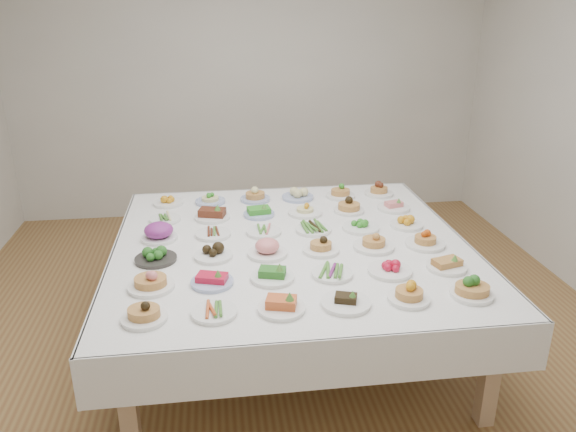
{
  "coord_description": "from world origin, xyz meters",
  "views": [
    {
      "loc": [
        -0.41,
        -3.51,
        2.24
      ],
      "look_at": [
        0.06,
        -0.0,
        0.88
      ],
      "focal_mm": 35.0,
      "sensor_mm": 36.0,
      "label": 1
    }
  ],
  "objects": [
    {
      "name": "room_envelope",
      "position": [
        0.0,
        0.0,
        1.83
      ],
      "size": [
        5.02,
        5.02,
        2.81
      ],
      "color": "olive",
      "rests_on": "ground"
    },
    {
      "name": "display_table",
      "position": [
        0.06,
        -0.15,
        0.69
      ],
      "size": [
        2.32,
        2.32,
        0.75
      ],
      "color": "white",
      "rests_on": "ground"
    },
    {
      "name": "dish_0",
      "position": [
        -0.8,
        -1.01,
        0.81
      ],
      "size": [
        0.23,
        0.23,
        0.14
      ],
      "color": "white",
      "rests_on": "display_table"
    },
    {
      "name": "dish_1",
      "position": [
        -0.45,
        -1.0,
        0.77
      ],
      "size": [
        0.23,
        0.23,
        0.05
      ],
      "color": "white",
      "rests_on": "display_table"
    },
    {
      "name": "dish_2",
      "position": [
        -0.11,
        -1.01,
        0.8
      ],
      "size": [
        0.24,
        0.24,
        0.12
      ],
      "color": "white",
      "rests_on": "display_table"
    },
    {
      "name": "dish_3",
      "position": [
        0.23,
        -1.0,
        0.79
      ],
      "size": [
        0.26,
        0.26,
        0.1
      ],
      "color": "white",
      "rests_on": "display_table"
    },
    {
      "name": "dish_4",
      "position": [
        0.57,
        -1.0,
        0.81
      ],
      "size": [
        0.22,
        0.22,
        0.12
      ],
      "color": "white",
      "rests_on": "display_table"
    },
    {
      "name": "dish_5",
      "position": [
        0.93,
        -1.0,
        0.82
      ],
      "size": [
        0.23,
        0.23,
        0.14
      ],
      "color": "white",
      "rests_on": "display_table"
    },
    {
      "name": "dish_6",
      "position": [
        -0.8,
        -0.67,
        0.83
      ],
      "size": [
        0.28,
        0.27,
        0.16
      ],
      "color": "white",
      "rests_on": "display_table"
    },
    {
      "name": "dish_7",
      "position": [
        -0.46,
        -0.67,
        0.79
      ],
      "size": [
        0.24,
        0.24,
        0.1
      ],
      "color": "#4C66B2",
      "rests_on": "display_table"
    },
    {
      "name": "dish_8",
      "position": [
        -0.12,
        -0.66,
        0.8
      ],
      "size": [
        0.25,
        0.25,
        0.11
      ],
      "color": "white",
      "rests_on": "display_table"
    },
    {
      "name": "dish_9",
      "position": [
        0.23,
        -0.66,
        0.78
      ],
      "size": [
        0.26,
        0.24,
        0.06
      ],
      "color": "white",
      "rests_on": "display_table"
    },
    {
      "name": "dish_10",
      "position": [
        0.57,
        -0.67,
        0.79
      ],
      "size": [
        0.25,
        0.25,
        0.1
      ],
      "color": "white",
      "rests_on": "display_table"
    },
    {
      "name": "dish_11",
      "position": [
        0.93,
        -0.66,
        0.79
      ],
      "size": [
        0.24,
        0.24,
        0.1
      ],
      "color": "white",
      "rests_on": "display_table"
    },
    {
      "name": "dish_12",
      "position": [
        -0.8,
        -0.32,
        0.79
      ],
      "size": [
        0.25,
        0.25,
        0.1
      ],
      "color": "#2C2A27",
      "rests_on": "display_table"
    },
    {
      "name": "dish_13",
      "position": [
        -0.45,
        -0.32,
        0.8
      ],
      "size": [
        0.24,
        0.24,
        0.1
      ],
      "color": "white",
      "rests_on": "display_table"
    },
    {
      "name": "dish_14",
      "position": [
        -0.11,
        -0.33,
        0.81
      ],
      "size": [
        0.25,
        0.25,
        0.13
      ],
      "color": "white",
      "rests_on": "display_table"
    },
    {
      "name": "dish_15",
      "position": [
        0.23,
        -0.32,
        0.8
      ],
      "size": [
        0.23,
        0.23,
        0.12
      ],
      "color": "white",
      "rests_on": "display_table"
    },
    {
      "name": "dish_16",
      "position": [
        0.58,
        -0.31,
        0.81
      ],
      "size": [
        0.26,
        0.26,
        0.14
      ],
      "color": "white",
      "rests_on": "display_table"
    },
    {
      "name": "dish_17",
      "position": [
        0.92,
        -0.32,
        0.8
      ],
      "size": [
        0.25,
        0.25,
        0.13
      ],
      "color": "white",
      "rests_on": "display_table"
    },
    {
      "name": "dish_18",
      "position": [
        -0.8,
        0.01,
        0.82
      ],
      "size": [
        0.24,
        0.24,
        0.14
      ],
      "color": "white",
      "rests_on": "display_table"
    },
    {
      "name": "dish_19",
      "position": [
        -0.45,
        0.03,
        0.77
      ],
      "size": [
        0.24,
        0.24,
        0.05
      ],
      "color": "white",
      "rests_on": "display_table"
    },
    {
      "name": "dish_20",
      "position": [
        -0.1,
        0.02,
        0.77
      ],
      "size": [
        0.24,
        0.24,
        0.05
      ],
      "color": "white",
      "rests_on": "display_table"
    },
    {
      "name": "dish_21",
      "position": [
        0.24,
        0.02,
        0.78
      ],
      "size": [
        0.25,
        0.24,
        0.06
      ],
      "color": "white",
      "rests_on": "display_table"
    },
    {
      "name": "dish_22",
      "position": [
        0.58,
        0.01,
        0.79
      ],
      "size": [
        0.25,
        0.25,
        0.09
      ],
      "color": "white",
      "rests_on": "display_table"
    },
    {
      "name": "dish_23",
      "position": [
        0.91,
        0.02,
        0.78
      ],
      "size": [
        0.23,
        0.23,
        0.09
      ],
      "color": "white",
      "rests_on": "display_table"
    },
    {
      "name": "dish_24",
      "position": [
        -0.79,
        0.36,
        0.77
      ],
      "size": [
        0.22,
        0.22,
        0.05
      ],
      "color": "white",
      "rests_on": "display_table"
    },
    {
      "name": "dish_25",
      "position": [
        -0.45,
        0.36,
        0.8
      ],
      "size": [
        0.25,
        0.25,
        0.12
      ],
      "color": "white",
      "rests_on": "display_table"
    },
    {
      "name": "dish_26",
      "position": [
        -0.11,
        0.37,
        0.79
      ],
      "size": [
        0.23,
        0.23,
        0.1
      ],
      "color": "#4C66B2",
      "rests_on": "display_table"
    },
    {
      "name": "dish_27",
      "position": [
        0.24,
        0.36,
        0.8
      ],
      "size": [
        0.25,
        0.25,
        0.12
      ],
      "color": "white",
      "rests_on": "display_table"
    },
    {
      "name": "dish_28",
      "position": [
        0.57,
        0.36,
        0.82
      ],
      "size": [
        0.24,
        0.23,
        0.14
      ],
      "color": "white",
      "rests_on": "display_table"
    },
    {
      "name": "dish_29",
      "position": [
        0.93,
        0.37,
        0.78
      ],
      "size": [
        0.24,
        0.24,
        0.09
      ],
      "color": "white",
      "rests_on": "display_table"
    },
    {
      "name": "dish_30",
      "position": [
        -0.79,
        0.71,
        0.78
      ],
      "size": [
        0.23,
        0.23,
        0.09
      ],
      "color": "white",
      "rests_on": "display_table"
    },
    {
      "name": "dish_31",
      "position": [
        -0.46,
        0.7,
        0.8
      ],
      "size": [
        0.23,
        0.23,
        0.11
      ],
      "color": "#4C66B2",
      "rests_on": "display_table"
    },
    {
      "name": "dish_32",
      "position": [
        -0.11,
        0.71,
        0.82
      ],
      "size": [
        0.23,
        0.23,
        0.14
      ],
      "color": "#4C66B2",
      "rests_on": "display_table"
    },
    {
      "name": "dish_33",
      "position": [
        0.24,
        0.71,
        0.8
      ],
      "size": [
        0.25,
        0.25,
        0.11
      ],
      "color": "#4C66B2",
      "rests_on": "display_table"
    },
    {
      "name": "dish_34",
      "position": [
        0.59,
        0.7,
        0.81
      ],
      "size": [
        0.23,
        0.23,
        0.14
      ],
      "color": "white",
      "rests_on": "display_table"
    },
    {
      "name": "dish_35",
      "position": [
        0.91,
        0.72,
        0.81
      ],
      "size": [
        0.23,
        0.23,
        0.13
      ],
      "color": "white",
      "rests_on": "display_table"
    }
  ]
}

